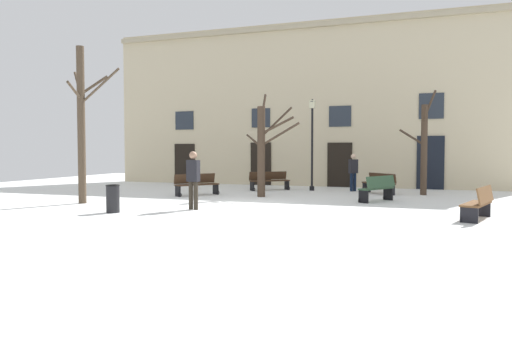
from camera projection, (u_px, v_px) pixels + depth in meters
The scene contains 14 objects.
ground_plane at pixel (239, 206), 15.49m from camera, with size 33.86×33.86×0.00m, color white.
building_facade at pixel (301, 104), 23.88m from camera, with size 21.16×0.60×8.42m.
tree_near_facade at pixel (263, 147), 18.37m from camera, with size 2.47×1.71×4.17m.
tree_right_of_center at pixel (82, 122), 16.04m from camera, with size 2.04×1.73×5.46m.
tree_center at pixel (424, 145), 19.07m from camera, with size 1.50×1.99×4.38m.
streetlamp at pixel (312, 135), 21.08m from camera, with size 0.30×0.30×4.20m.
litter_bin at pixel (113, 199), 13.75m from camera, with size 0.42×0.42×0.83m.
bench_back_to_back_right at pixel (378, 188), 16.63m from camera, with size 1.24×1.64×0.94m.
bench_near_lamp at pixel (379, 183), 19.63m from camera, with size 1.50×1.56×0.88m.
bench_far_corner at pixel (479, 203), 12.34m from camera, with size 1.02×1.72×0.91m.
bench_facing_shops at pixel (269, 180), 21.42m from camera, with size 1.76×1.58×0.86m.
bench_back_to_back_left at pixel (196, 184), 18.97m from camera, with size 1.52×1.76×0.89m.
person_crossing_plaza at pixel (353, 170), 20.78m from camera, with size 0.43×0.42×1.69m.
person_strolling at pixel (193, 177), 14.41m from camera, with size 0.40×0.26×1.83m.
Camera 1 is at (5.46, -14.43, 1.88)m, focal length 32.36 mm.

